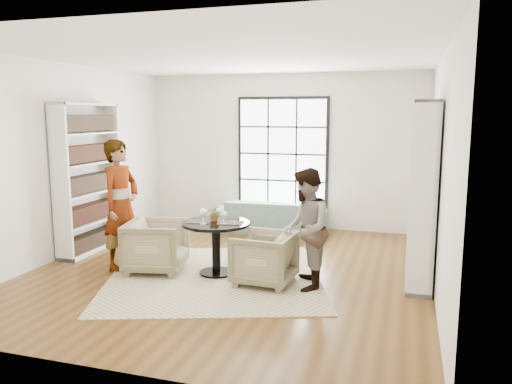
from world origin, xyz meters
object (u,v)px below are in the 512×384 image
(pedestal_table, at_px, (216,237))
(person_left, at_px, (121,205))
(wine_glass_left, at_px, (203,213))
(wine_glass_right, at_px, (224,215))
(armchair_left, at_px, (156,246))
(person_right, at_px, (306,229))
(armchair_right, at_px, (264,258))
(sofa, at_px, (271,216))
(flower_centerpiece, at_px, (215,213))

(pedestal_table, distance_m, person_left, 1.47)
(person_left, relative_size, wine_glass_left, 8.69)
(pedestal_table, xyz_separation_m, wine_glass_left, (-0.12, -0.16, 0.36))
(wine_glass_right, bearing_deg, armchair_left, -177.19)
(person_right, bearing_deg, pedestal_table, -109.25)
(armchair_right, relative_size, person_right, 0.49)
(sofa, height_order, wine_glass_left, wine_glass_left)
(armchair_left, height_order, person_right, person_right)
(pedestal_table, bearing_deg, sofa, 89.09)
(pedestal_table, bearing_deg, wine_glass_left, -126.98)
(pedestal_table, bearing_deg, wine_glass_right, -26.12)
(armchair_left, bearing_deg, sofa, -29.56)
(armchair_left, height_order, wine_glass_left, wine_glass_left)
(sofa, xyz_separation_m, flower_centerpiece, (-0.08, -2.64, 0.55))
(person_left, xyz_separation_m, flower_centerpiece, (1.38, 0.18, -0.08))
(person_left, bearing_deg, armchair_right, -84.95)
(pedestal_table, distance_m, person_right, 1.33)
(wine_glass_left, distance_m, flower_centerpiece, 0.24)
(armchair_right, height_order, flower_centerpiece, flower_centerpiece)
(armchair_right, height_order, wine_glass_right, wine_glass_right)
(person_right, bearing_deg, flower_centerpiece, -111.56)
(sofa, bearing_deg, armchair_right, 99.90)
(wine_glass_left, bearing_deg, sofa, 86.72)
(person_left, bearing_deg, armchair_left, -83.55)
(person_right, distance_m, wine_glass_right, 1.16)
(pedestal_table, bearing_deg, person_right, -7.55)
(sofa, distance_m, armchair_right, 2.96)
(armchair_right, xyz_separation_m, person_left, (-2.16, 0.05, 0.59))
(pedestal_table, xyz_separation_m, wine_glass_right, (0.14, -0.07, 0.33))
(person_right, height_order, flower_centerpiece, person_right)
(pedestal_table, relative_size, wine_glass_right, 5.29)
(armchair_right, bearing_deg, wine_glass_right, -95.46)
(pedestal_table, height_order, wine_glass_left, wine_glass_left)
(pedestal_table, relative_size, wine_glass_left, 4.35)
(person_left, bearing_deg, wine_glass_left, -85.42)
(pedestal_table, bearing_deg, flower_centerpiece, 122.12)
(person_left, bearing_deg, flower_centerpiece, -76.18)
(armchair_right, distance_m, person_left, 2.24)
(sofa, bearing_deg, wine_glass_left, 82.89)
(wine_glass_left, relative_size, flower_centerpiece, 0.98)
(pedestal_table, height_order, sofa, pedestal_table)
(pedestal_table, distance_m, wine_glass_left, 0.41)
(sofa, height_order, wine_glass_right, wine_glass_right)
(person_left, relative_size, person_right, 1.20)
(armchair_left, relative_size, person_right, 0.52)
(pedestal_table, relative_size, armchair_left, 1.15)
(flower_centerpiece, bearing_deg, sofa, 88.26)
(sofa, height_order, flower_centerpiece, flower_centerpiece)
(armchair_left, bearing_deg, person_left, 78.32)
(wine_glass_left, xyz_separation_m, wine_glass_right, (0.26, 0.09, -0.03))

